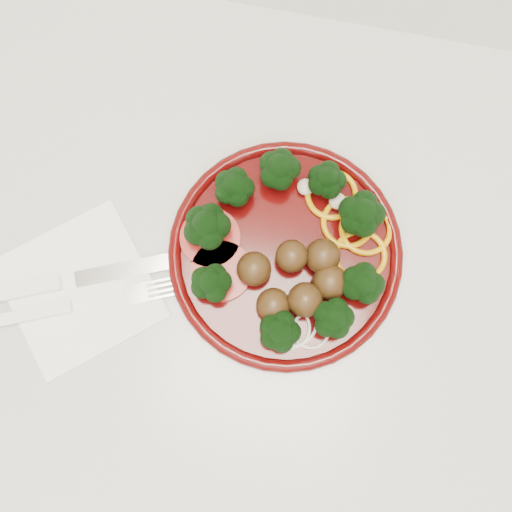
% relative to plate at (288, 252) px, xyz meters
% --- Properties ---
extents(counter, '(2.40, 0.60, 0.90)m').
position_rel_plate_xyz_m(counter, '(0.05, -0.02, -0.47)').
color(counter, beige).
rests_on(counter, ground).
extents(plate, '(0.25, 0.25, 0.06)m').
position_rel_plate_xyz_m(plate, '(0.00, 0.00, 0.00)').
color(plate, '#3E0504').
rests_on(plate, counter).
extents(napkin, '(0.20, 0.20, 0.00)m').
position_rel_plate_xyz_m(napkin, '(-0.21, -0.08, -0.02)').
color(napkin, white).
rests_on(napkin, counter).
extents(knife, '(0.20, 0.10, 0.01)m').
position_rel_plate_xyz_m(knife, '(-0.24, -0.08, -0.01)').
color(knife, silver).
rests_on(knife, napkin).
extents(fork, '(0.18, 0.09, 0.01)m').
position_rel_plate_xyz_m(fork, '(-0.23, -0.10, -0.01)').
color(fork, white).
rests_on(fork, napkin).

